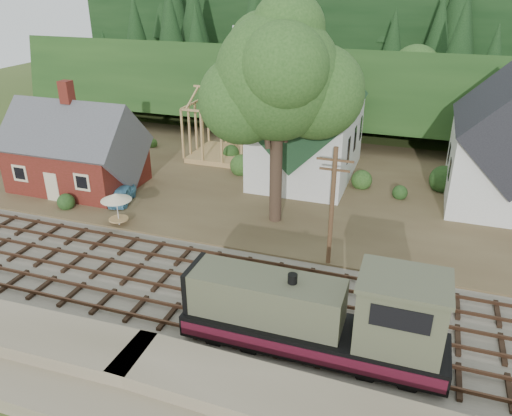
% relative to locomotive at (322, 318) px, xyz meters
% --- Properties ---
extents(ground, '(140.00, 140.00, 0.00)m').
position_rel_locomotive_xyz_m(ground, '(-8.27, 3.00, -2.19)').
color(ground, '#384C1E').
rests_on(ground, ground).
extents(embankment, '(64.00, 5.00, 1.60)m').
position_rel_locomotive_xyz_m(embankment, '(-8.27, -5.50, -2.19)').
color(embankment, '#7F7259').
rests_on(embankment, ground).
extents(railroad_bed, '(64.00, 11.00, 0.16)m').
position_rel_locomotive_xyz_m(railroad_bed, '(-8.27, 3.00, -2.11)').
color(railroad_bed, '#726B5B').
rests_on(railroad_bed, ground).
extents(village_flat, '(64.00, 26.00, 0.30)m').
position_rel_locomotive_xyz_m(village_flat, '(-8.27, 21.00, -2.04)').
color(village_flat, brown).
rests_on(village_flat, ground).
extents(hillside, '(70.00, 28.96, 12.74)m').
position_rel_locomotive_xyz_m(hillside, '(-8.27, 45.00, -2.19)').
color(hillside, '#1E3F19').
rests_on(hillside, ground).
extents(ridge, '(80.00, 20.00, 12.00)m').
position_rel_locomotive_xyz_m(ridge, '(-8.27, 61.00, -2.19)').
color(ridge, black).
rests_on(ridge, ground).
extents(depot, '(10.80, 7.41, 9.00)m').
position_rel_locomotive_xyz_m(depot, '(-24.27, 14.00, 1.02)').
color(depot, '#521E12').
rests_on(depot, village_flat).
extents(church, '(8.40, 15.17, 13.00)m').
position_rel_locomotive_xyz_m(church, '(-6.27, 22.68, 2.99)').
color(church, silver).
rests_on(church, village_flat).
extents(farmhouse, '(8.40, 10.80, 10.60)m').
position_rel_locomotive_xyz_m(farmhouse, '(9.73, 22.00, 2.67)').
color(farmhouse, silver).
rests_on(farmhouse, village_flat).
extents(timber_frame, '(8.20, 6.20, 6.99)m').
position_rel_locomotive_xyz_m(timber_frame, '(-14.27, 25.00, 1.07)').
color(timber_frame, tan).
rests_on(timber_frame, village_flat).
extents(lattice_tower, '(3.20, 3.20, 12.12)m').
position_rel_locomotive_xyz_m(lattice_tower, '(-14.27, 31.00, 7.84)').
color(lattice_tower, silver).
rests_on(lattice_tower, village_flat).
extents(big_tree, '(10.90, 8.40, 14.70)m').
position_rel_locomotive_xyz_m(big_tree, '(-6.11, 13.08, 8.02)').
color(big_tree, '#38281E').
rests_on(big_tree, village_flat).
extents(telegraph_pole_near, '(2.20, 0.28, 8.00)m').
position_rel_locomotive_xyz_m(telegraph_pole_near, '(-1.27, 8.20, 2.05)').
color(telegraph_pole_near, '#4C331E').
rests_on(telegraph_pole_near, ground).
extents(locomotive, '(12.50, 3.12, 4.98)m').
position_rel_locomotive_xyz_m(locomotive, '(0.00, 0.00, 0.00)').
color(locomotive, black).
rests_on(locomotive, railroad_bed).
extents(car_blue, '(2.31, 3.86, 1.23)m').
position_rel_locomotive_xyz_m(car_blue, '(-18.83, 12.04, -1.28)').
color(car_blue, '#60ACCF').
rests_on(car_blue, village_flat).
extents(patio_set, '(2.22, 2.22, 2.47)m').
position_rel_locomotive_xyz_m(patio_set, '(-16.88, 8.50, 0.21)').
color(patio_set, silver).
rests_on(patio_set, village_flat).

